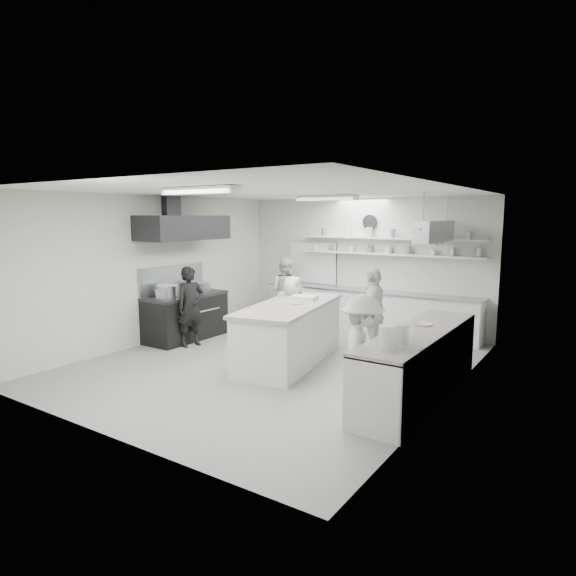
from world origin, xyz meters
The scene contains 27 objects.
floor centered at (0.00, 0.00, -0.01)m, with size 6.00×7.00×0.02m, color gray.
ceiling centered at (0.00, 0.00, 3.01)m, with size 6.00×7.00×0.02m, color white.
wall_back centered at (0.00, 3.50, 1.50)m, with size 6.00×0.04×3.00m, color beige.
wall_front centered at (0.00, -3.50, 1.50)m, with size 6.00×0.04×3.00m, color beige.
wall_left centered at (-3.00, 0.00, 1.50)m, with size 0.04×7.00×3.00m, color beige.
wall_right centered at (3.00, 0.00, 1.50)m, with size 0.04×7.00×3.00m, color beige.
stove centered at (-2.60, 0.40, 0.45)m, with size 0.80×1.80×0.90m, color black.
exhaust_hood centered at (-2.60, 0.40, 2.35)m, with size 0.85×2.00×0.50m, color #252529.
back_counter centered at (0.30, 3.20, 0.46)m, with size 5.00×0.60×0.92m, color silver.
shelf_lower centered at (0.70, 3.37, 1.75)m, with size 4.20×0.26×0.04m, color silver.
shelf_upper centered at (0.70, 3.37, 2.10)m, with size 4.20×0.26×0.04m, color silver.
pass_through_window centered at (-1.30, 3.48, 1.45)m, with size 1.30×0.04×1.00m, color black.
wall_clock centered at (0.20, 3.46, 2.45)m, with size 0.32×0.32×0.05m, color white.
right_counter centered at (2.65, -0.20, 0.47)m, with size 0.74×3.30×0.94m, color silver.
pot_rack centered at (2.00, 2.40, 2.30)m, with size 0.30×1.60×0.40m, color #9DA1AA.
light_fixture_front centered at (0.00, -1.80, 2.94)m, with size 1.30×0.25×0.10m, color silver.
light_fixture_rear centered at (0.00, 1.80, 2.94)m, with size 1.30×0.25×0.10m, color silver.
prep_island centered at (0.16, 0.23, 0.50)m, with size 1.01×2.72×1.00m, color silver.
stove_pot centered at (-2.60, -0.08, 1.06)m, with size 0.45×0.45×0.29m, color #9DA1AA.
cook_stove centered at (-2.09, 0.04, 0.80)m, with size 0.58×0.38×1.60m, color black.
cook_back centered at (-1.63, 2.72, 0.80)m, with size 0.78×0.61×1.61m, color silver.
cook_island_left centered at (-0.37, 1.13, 0.71)m, with size 0.69×0.45×1.42m, color silver.
cook_island_right centered at (1.35, 1.13, 0.85)m, with size 0.99×0.41×1.69m, color silver.
cook_right centered at (2.16, -1.06, 0.78)m, with size 1.01×0.58×1.57m, color silver.
bowl_island_a centered at (0.24, 0.34, 1.03)m, with size 0.25×0.25×0.06m, color #9DA1AA.
bowl_island_b centered at (0.28, 0.83, 1.03)m, with size 0.19×0.19×0.06m, color silver.
bowl_right centered at (2.56, 0.17, 0.97)m, with size 0.27×0.27×0.07m, color silver.
Camera 1 is at (4.87, -6.94, 2.59)m, focal length 30.78 mm.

